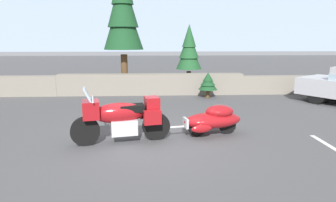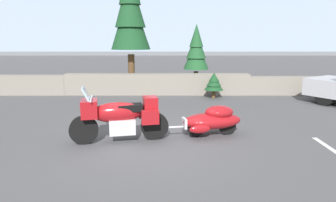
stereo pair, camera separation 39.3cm
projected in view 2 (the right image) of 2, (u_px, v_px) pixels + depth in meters
The scene contains 8 objects.
ground_plane at pixel (149, 142), 7.14m from camera, with size 80.00×80.00×0.00m, color #4C4C4F.
stone_guard_wall at pixel (160, 85), 13.22m from camera, with size 24.00×0.57×0.92m.
distant_ridgeline at pixel (167, 23), 99.89m from camera, with size 240.00×80.00×16.00m, color #8C9EB7.
touring_motorcycle at pixel (120, 116), 7.04m from camera, with size 2.29×1.02×1.33m.
car_shaped_trailer at pixel (213, 120), 7.53m from camera, with size 2.23×1.00×0.76m.
pine_tree_tall at pixel (131, 9), 13.46m from camera, with size 1.78×1.78×5.93m.
pine_tree_secondary at pixel (197, 49), 14.10m from camera, with size 1.20×1.20×3.10m.
pine_sapling_near at pixel (214, 82), 12.37m from camera, with size 0.78×0.78×1.06m.
Camera 2 is at (0.47, -6.80, 2.36)m, focal length 32.29 mm.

